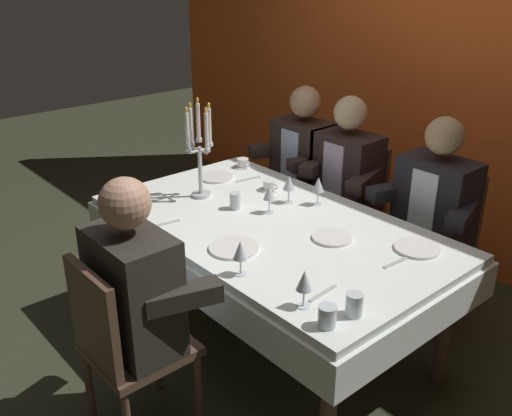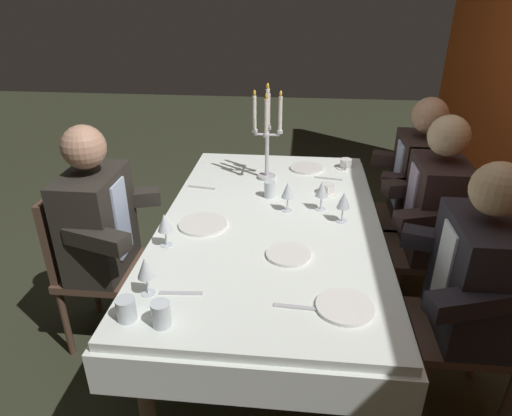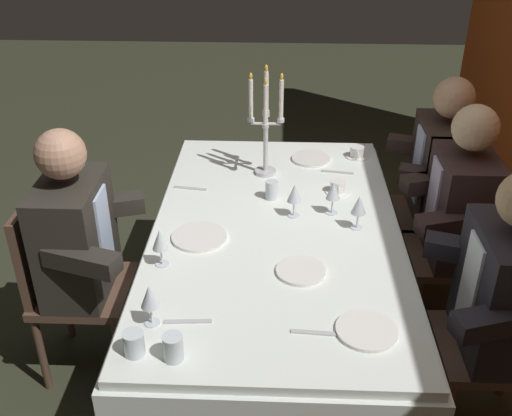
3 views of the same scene
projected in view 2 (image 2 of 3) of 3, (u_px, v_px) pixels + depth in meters
ground_plane at (269, 330)px, 2.64m from camera, size 12.00×12.00×0.00m
dining_table at (270, 239)px, 2.36m from camera, size 1.94×1.14×0.74m
candelabra at (267, 135)px, 2.67m from camera, size 0.19×0.19×0.58m
dinner_plate_0 at (345, 307)px, 1.68m from camera, size 0.22×0.22×0.01m
dinner_plate_1 at (288, 254)px, 2.00m from camera, size 0.20×0.20×0.01m
dinner_plate_2 at (306, 168)px, 2.93m from camera, size 0.21×0.21×0.01m
dinner_plate_3 at (203, 224)px, 2.25m from camera, size 0.24×0.24×0.01m
wine_glass_0 at (322, 190)px, 2.36m from camera, size 0.07×0.07×0.16m
wine_glass_1 at (165, 223)px, 2.03m from camera, size 0.07×0.07×0.16m
wine_glass_2 at (288, 191)px, 2.35m from camera, size 0.07×0.07×0.16m
wine_glass_3 at (145, 269)px, 1.71m from camera, size 0.07×0.07×0.16m
wine_glass_4 at (344, 201)px, 2.24m from camera, size 0.07×0.07×0.16m
water_tumbler_0 at (126, 309)px, 1.61m from camera, size 0.07×0.07×0.09m
water_tumbler_1 at (270, 189)px, 2.53m from camera, size 0.06×0.06×0.09m
water_tumbler_2 at (161, 314)px, 1.58m from camera, size 0.07×0.07×0.10m
coffee_cup_0 at (346, 164)px, 2.94m from camera, size 0.13×0.12×0.06m
coffee_cup_1 at (327, 189)px, 2.58m from camera, size 0.13×0.12×0.06m
fork_0 at (181, 293)px, 1.76m from camera, size 0.03×0.17×0.01m
knife_1 at (299, 307)px, 1.68m from camera, size 0.03×0.19×0.01m
fork_2 at (202, 188)px, 2.66m from camera, size 0.04×0.17×0.01m
fork_3 at (328, 179)px, 2.78m from camera, size 0.04×0.17×0.01m
seated_diner_0 at (420, 179)px, 2.80m from camera, size 0.63×0.48×1.24m
seated_diner_1 at (436, 206)px, 2.45m from camera, size 0.63×0.48×1.24m
seated_diner_2 at (96, 222)px, 2.30m from camera, size 0.63×0.48×1.24m
seated_diner_3 at (477, 277)px, 1.86m from camera, size 0.63×0.48×1.24m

